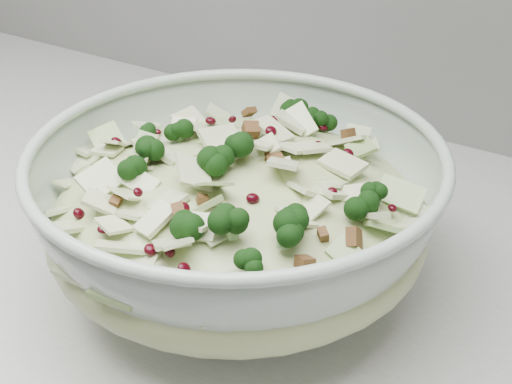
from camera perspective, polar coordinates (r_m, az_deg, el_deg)
mixing_bowl at (r=0.60m, az=-1.47°, el=-1.91°), size 0.35×0.35×0.14m
salad at (r=0.59m, az=-1.50°, el=-0.09°), size 0.42×0.42×0.14m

